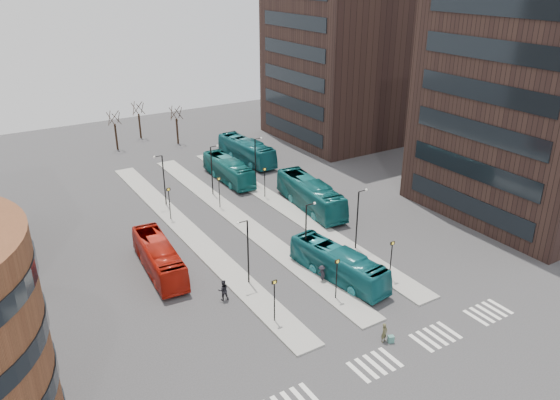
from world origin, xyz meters
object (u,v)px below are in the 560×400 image
teal_bus_c (310,195)px  suitcase (391,339)px  commuter_b (319,263)px  red_bus (159,257)px  teal_bus_b (228,170)px  traveller (384,333)px  teal_bus_a (338,264)px  commuter_a (223,290)px  teal_bus_d (246,150)px  commuter_c (322,274)px

teal_bus_c → suitcase: bearing=-104.8°
commuter_b → red_bus: bearing=37.5°
red_bus → teal_bus_b: (15.78, 17.25, 0.04)m
teal_bus_c → traveller: bearing=-105.9°
teal_bus_a → teal_bus_c: (6.70, 13.98, 0.23)m
commuter_a → commuter_b: bearing=-168.9°
teal_bus_a → traveller: size_ratio=6.72×
teal_bus_d → commuter_b: 31.72m
suitcase → teal_bus_b: teal_bus_b is taller
red_bus → teal_bus_a: size_ratio=1.00×
teal_bus_a → commuter_b: teal_bus_a is taller
red_bus → teal_bus_b: teal_bus_b is taller
teal_bus_b → traveller: 36.15m
traveller → commuter_b: 10.98m
teal_bus_c → teal_bus_d: teal_bus_c is taller
commuter_b → teal_bus_c: bearing=-52.2°
teal_bus_c → commuter_c: (-8.25, -13.66, -0.90)m
red_bus → commuter_b: bearing=-27.1°
suitcase → teal_bus_b: (4.83, 36.11, 1.22)m
suitcase → traveller: 0.72m
suitcase → teal_bus_b: size_ratio=0.05×
red_bus → teal_bus_d: 31.21m
teal_bus_d → red_bus: bearing=-136.9°
red_bus → teal_bus_b: size_ratio=0.97×
teal_bus_c → traveller: (-9.24, -22.94, -0.91)m
suitcase → traveller: size_ratio=0.35×
teal_bus_b → commuter_a: size_ratio=5.83×
red_bus → traveller: 21.32m
suitcase → commuter_c: size_ratio=0.34×
commuter_b → commuter_c: commuter_b is taller
teal_bus_c → teal_bus_d: 18.35m
teal_bus_c → commuter_b: bearing=-115.5°
teal_bus_a → commuter_a: size_ratio=5.69×
commuter_a → teal_bus_a: bearing=-178.9°
commuter_a → red_bus: bearing=-54.3°
red_bus → teal_bus_d: (21.41, 22.71, 0.17)m
teal_bus_a → traveller: 9.34m
suitcase → commuter_a: (-8.06, 11.64, 0.65)m
suitcase → commuter_b: 11.28m
red_bus → teal_bus_d: teal_bus_d is taller
red_bus → commuter_c: red_bus is taller
teal_bus_b → red_bus: bearing=-131.7°
commuter_a → teal_bus_c: bearing=-131.5°
suitcase → commuter_c: (0.60, 9.63, 0.52)m
teal_bus_c → teal_bus_b: bearing=113.4°
teal_bus_a → teal_bus_d: 33.30m
red_bus → commuter_c: bearing=-33.9°
suitcase → commuter_b: (1.42, 11.18, 0.59)m
teal_bus_a → traveller: bearing=-113.6°
commuter_c → traveller: bearing=4.2°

